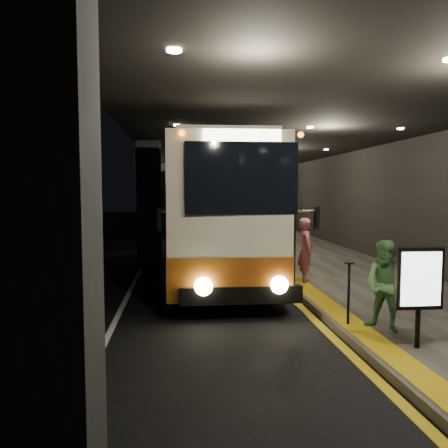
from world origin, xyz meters
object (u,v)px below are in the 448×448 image
coach_main (216,215)px  info_sign (419,281)px  passenger_boarding (306,250)px  coach_second (199,203)px  passenger_waiting_green (387,285)px  stanchion_post (349,294)px  coach_third (195,200)px

coach_main → info_sign: 8.76m
coach_main → passenger_boarding: (2.27, -3.08, -0.84)m
passenger_boarding → coach_main: bearing=41.9°
coach_main → coach_second: coach_main is taller
passenger_waiting_green → stanchion_post: bearing=-170.0°
stanchion_post → info_sign: bearing=-64.1°
stanchion_post → coach_second: bearing=94.6°
passenger_waiting_green → stanchion_post: size_ratio=1.40×
coach_main → coach_second: 15.48m
coach_main → coach_second: bearing=91.5°
coach_second → coach_third: coach_second is taller
coach_second → info_sign: coach_second is taller
coach_second → passenger_waiting_green: coach_second is taller
coach_second → passenger_waiting_green: size_ratio=7.42×
coach_second → stanchion_post: (1.81, -22.50, -1.11)m
coach_second → stanchion_post: 22.60m
info_sign → stanchion_post: info_sign is taller
stanchion_post → passenger_boarding: bearing=85.4°
coach_main → info_sign: size_ratio=7.69×
coach_main → passenger_boarding: size_ratio=7.06×
passenger_boarding → coach_third: bearing=9.0°
coach_second → coach_main: bearing=-92.2°
coach_second → info_sign: 23.96m
passenger_boarding → passenger_waiting_green: 4.34m
coach_third → coach_main: bearing=-92.2°
stanchion_post → passenger_waiting_green: bearing=-35.6°
passenger_waiting_green → coach_third: bearing=139.0°
coach_main → stanchion_post: (1.95, -7.01, -1.15)m
coach_main → stanchion_post: coach_main is taller
coach_second → coach_third: 14.34m
coach_main → coach_third: 29.82m
stanchion_post → coach_third: bearing=92.6°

